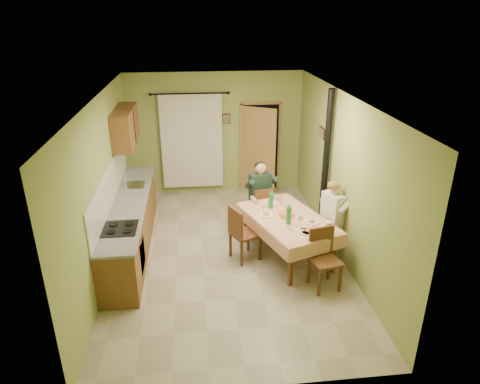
{
  "coord_description": "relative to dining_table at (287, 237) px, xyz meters",
  "views": [
    {
      "loc": [
        -0.5,
        -6.63,
        4.05
      ],
      "look_at": [
        0.25,
        0.1,
        1.15
      ],
      "focal_mm": 32.0,
      "sensor_mm": 36.0,
      "label": 1
    }
  ],
  "objects": [
    {
      "name": "picture_back",
      "position": [
        -0.79,
        3.16,
        1.37
      ],
      "size": [
        0.19,
        0.03,
        0.23
      ],
      "primitive_type": "cube",
      "color": "black",
      "rests_on": "room_shell"
    },
    {
      "name": "chair_left",
      "position": [
        -0.75,
        -0.0,
        -0.09
      ],
      "size": [
        0.58,
        0.58,
        0.99
      ],
      "rotation": [
        0.0,
        0.0,
        -1.13
      ],
      "color": "#553017",
      "rests_on": "ground"
    },
    {
      "name": "chair_near",
      "position": [
        0.39,
        -0.98,
        -0.09
      ],
      "size": [
        0.49,
        0.49,
        0.98
      ],
      "rotation": [
        0.0,
        0.0,
        3.35
      ],
      "color": "#553017",
      "rests_on": "ground"
    },
    {
      "name": "room_shell",
      "position": [
        -1.04,
        0.19,
        1.44
      ],
      "size": [
        4.04,
        6.04,
        2.82
      ],
      "color": "#92A353",
      "rests_on": "ground"
    },
    {
      "name": "upper_cabinets",
      "position": [
        -2.86,
        1.89,
        1.57
      ],
      "size": [
        0.35,
        1.4,
        0.7
      ],
      "primitive_type": "cube",
      "color": "brown",
      "rests_on": "room_shell"
    },
    {
      "name": "kitchen_run",
      "position": [
        -2.75,
        0.59,
        0.1
      ],
      "size": [
        0.64,
        3.64,
        1.56
      ],
      "color": "brown",
      "rests_on": "ground"
    },
    {
      "name": "man_right",
      "position": [
        0.8,
        -0.02,
        0.5
      ],
      "size": [
        0.59,
        0.65,
        1.39
      ],
      "rotation": [
        0.0,
        0.0,
        1.96
      ],
      "color": "silver",
      "rests_on": "chair_right"
    },
    {
      "name": "chair_far",
      "position": [
        -0.31,
        0.99,
        -0.09
      ],
      "size": [
        0.46,
        0.46,
        0.94
      ],
      "rotation": [
        0.0,
        0.0,
        0.23
      ],
      "color": "#553017",
      "rests_on": "ground"
    },
    {
      "name": "dining_table",
      "position": [
        0.0,
        0.0,
        0.0
      ],
      "size": [
        1.66,
        2.1,
        0.76
      ],
      "rotation": [
        0.0,
        0.0,
        0.34
      ],
      "color": "tan",
      "rests_on": "ground"
    },
    {
      "name": "picture_right",
      "position": [
        0.93,
        1.39,
        1.47
      ],
      "size": [
        0.03,
        0.31,
        0.21
      ],
      "primitive_type": "cube",
      "color": "brown",
      "rests_on": "room_shell"
    },
    {
      "name": "chair_right",
      "position": [
        0.82,
        -0.02,
        -0.09
      ],
      "size": [
        0.57,
        0.57,
        1.0
      ],
      "rotation": [
        0.0,
        0.0,
        1.96
      ],
      "color": "#553017",
      "rests_on": "ground"
    },
    {
      "name": "man_far",
      "position": [
        -0.31,
        1.0,
        0.5
      ],
      "size": [
        0.63,
        0.54,
        1.39
      ],
      "rotation": [
        0.0,
        0.0,
        0.23
      ],
      "color": "#192D23",
      "rests_on": "chair_far"
    },
    {
      "name": "tableware",
      "position": [
        0.05,
        -0.09,
        0.45
      ],
      "size": [
        1.04,
        1.46,
        0.33
      ],
      "color": "white",
      "rests_on": "dining_table"
    },
    {
      "name": "stove_flue",
      "position": [
        0.86,
        0.79,
        0.65
      ],
      "size": [
        0.24,
        0.24,
        2.8
      ],
      "color": "black",
      "rests_on": "ground"
    },
    {
      "name": "floor",
      "position": [
        -1.04,
        0.19,
        -0.38
      ],
      "size": [
        4.0,
        6.0,
        0.01
      ],
      "primitive_type": "cube",
      "color": "tan",
      "rests_on": "ground"
    },
    {
      "name": "curtain",
      "position": [
        -1.59,
        3.09,
        0.88
      ],
      "size": [
        1.7,
        0.07,
        2.22
      ],
      "color": "black",
      "rests_on": "ground"
    },
    {
      "name": "doorway",
      "position": [
        -0.02,
        3.06,
        0.67
      ],
      "size": [
        0.96,
        0.48,
        2.15
      ],
      "color": "black",
      "rests_on": "ground"
    }
  ]
}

